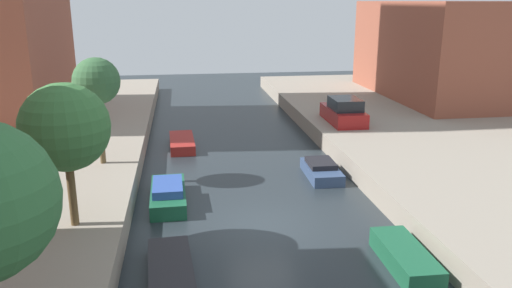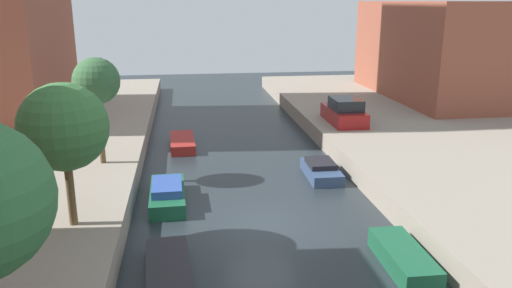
{
  "view_description": "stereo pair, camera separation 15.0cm",
  "coord_description": "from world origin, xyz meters",
  "px_view_note": "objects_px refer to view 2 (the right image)",
  "views": [
    {
      "loc": [
        -2.88,
        -17.5,
        8.28
      ],
      "look_at": [
        0.86,
        7.44,
        1.1
      ],
      "focal_mm": 35.39,
      "sensor_mm": 36.0,
      "label": 1
    },
    {
      "loc": [
        -2.73,
        -17.52,
        8.28
      ],
      "look_at": [
        0.86,
        7.44,
        1.1
      ],
      "focal_mm": 35.39,
      "sensor_mm": 36.0,
      "label": 2
    }
  ],
  "objects_px": {
    "street_tree_2": "(64,127)",
    "parked_car": "(344,112)",
    "moored_boat_left_4": "(182,143)",
    "moored_boat_right_3": "(321,170)",
    "moored_boat_right_2": "(403,258)",
    "street_tree_3": "(96,82)",
    "low_block_right": "(451,49)",
    "moored_boat_left_3": "(167,194)",
    "moored_boat_left_2": "(169,272)"
  },
  "relations": [
    {
      "from": "street_tree_3",
      "to": "moored_boat_left_2",
      "type": "xyz_separation_m",
      "value": [
        3.18,
        -9.16,
        -4.52
      ]
    },
    {
      "from": "moored_boat_left_4",
      "to": "parked_car",
      "type": "bearing_deg",
      "value": 3.85
    },
    {
      "from": "street_tree_2",
      "to": "moored_boat_right_2",
      "type": "distance_m",
      "value": 11.68
    },
    {
      "from": "street_tree_2",
      "to": "moored_boat_right_3",
      "type": "bearing_deg",
      "value": 30.81
    },
    {
      "from": "moored_boat_left_2",
      "to": "moored_boat_left_4",
      "type": "xyz_separation_m",
      "value": [
        0.46,
        14.66,
        0.02
      ]
    },
    {
      "from": "low_block_right",
      "to": "moored_boat_left_2",
      "type": "xyz_separation_m",
      "value": [
        -21.42,
        -23.14,
        -4.36
      ]
    },
    {
      "from": "street_tree_3",
      "to": "moored_boat_right_2",
      "type": "height_order",
      "value": "street_tree_3"
    },
    {
      "from": "street_tree_3",
      "to": "parked_car",
      "type": "height_order",
      "value": "street_tree_3"
    },
    {
      "from": "moored_boat_left_2",
      "to": "moored_boat_right_2",
      "type": "relative_size",
      "value": 1.16
    },
    {
      "from": "low_block_right",
      "to": "moored_boat_right_2",
      "type": "height_order",
      "value": "low_block_right"
    },
    {
      "from": "low_block_right",
      "to": "moored_boat_left_2",
      "type": "height_order",
      "value": "low_block_right"
    },
    {
      "from": "moored_boat_left_4",
      "to": "moored_boat_right_3",
      "type": "bearing_deg",
      "value": -42.57
    },
    {
      "from": "moored_boat_left_3",
      "to": "moored_boat_left_4",
      "type": "bearing_deg",
      "value": 85.64
    },
    {
      "from": "low_block_right",
      "to": "moored_boat_right_2",
      "type": "relative_size",
      "value": 4.73
    },
    {
      "from": "moored_boat_right_2",
      "to": "moored_boat_right_3",
      "type": "distance_m",
      "value": 8.84
    },
    {
      "from": "parked_car",
      "to": "moored_boat_left_2",
      "type": "distance_m",
      "value": 18.59
    },
    {
      "from": "moored_boat_right_3",
      "to": "street_tree_2",
      "type": "bearing_deg",
      "value": -149.19
    },
    {
      "from": "moored_boat_right_3",
      "to": "street_tree_3",
      "type": "bearing_deg",
      "value": 176.49
    },
    {
      "from": "moored_boat_right_2",
      "to": "moored_boat_left_4",
      "type": "bearing_deg",
      "value": 115.01
    },
    {
      "from": "moored_boat_left_2",
      "to": "moored_boat_left_3",
      "type": "height_order",
      "value": "moored_boat_left_3"
    },
    {
      "from": "street_tree_3",
      "to": "moored_boat_right_3",
      "type": "distance_m",
      "value": 11.26
    },
    {
      "from": "moored_boat_left_3",
      "to": "moored_boat_right_3",
      "type": "height_order",
      "value": "moored_boat_left_3"
    },
    {
      "from": "moored_boat_left_3",
      "to": "street_tree_3",
      "type": "bearing_deg",
      "value": 135.68
    },
    {
      "from": "street_tree_2",
      "to": "parked_car",
      "type": "distance_m",
      "value": 18.99
    },
    {
      "from": "street_tree_2",
      "to": "moored_boat_right_2",
      "type": "bearing_deg",
      "value": -14.14
    },
    {
      "from": "low_block_right",
      "to": "parked_car",
      "type": "xyz_separation_m",
      "value": [
        -11.0,
        -7.8,
        -2.97
      ]
    },
    {
      "from": "moored_boat_right_3",
      "to": "moored_boat_left_2",
      "type": "bearing_deg",
      "value": -129.98
    },
    {
      "from": "moored_boat_left_2",
      "to": "moored_boat_left_4",
      "type": "distance_m",
      "value": 14.67
    },
    {
      "from": "parked_car",
      "to": "moored_boat_left_4",
      "type": "relative_size",
      "value": 1.11
    },
    {
      "from": "street_tree_3",
      "to": "moored_boat_right_2",
      "type": "bearing_deg",
      "value": -41.69
    },
    {
      "from": "low_block_right",
      "to": "moored_boat_right_3",
      "type": "distance_m",
      "value": 20.88
    },
    {
      "from": "low_block_right",
      "to": "street_tree_3",
      "type": "relative_size",
      "value": 3.23
    },
    {
      "from": "low_block_right",
      "to": "moored_boat_left_4",
      "type": "relative_size",
      "value": 4.15
    },
    {
      "from": "moored_boat_left_2",
      "to": "moored_boat_right_3",
      "type": "relative_size",
      "value": 1.21
    },
    {
      "from": "moored_boat_left_2",
      "to": "moored_boat_right_2",
      "type": "distance_m",
      "value": 7.46
    },
    {
      "from": "moored_boat_left_2",
      "to": "moored_boat_left_3",
      "type": "relative_size",
      "value": 0.99
    },
    {
      "from": "low_block_right",
      "to": "moored_boat_left_3",
      "type": "distance_m",
      "value": 27.76
    },
    {
      "from": "street_tree_2",
      "to": "moored_boat_left_4",
      "type": "distance_m",
      "value": 13.46
    },
    {
      "from": "moored_boat_left_3",
      "to": "moored_boat_left_4",
      "type": "distance_m",
      "value": 8.46
    },
    {
      "from": "moored_boat_left_3",
      "to": "moored_boat_right_2",
      "type": "height_order",
      "value": "moored_boat_left_3"
    },
    {
      "from": "moored_boat_right_3",
      "to": "moored_boat_right_2",
      "type": "bearing_deg",
      "value": -88.03
    },
    {
      "from": "moored_boat_left_4",
      "to": "low_block_right",
      "type": "bearing_deg",
      "value": 22.01
    },
    {
      "from": "parked_car",
      "to": "moored_boat_left_3",
      "type": "distance_m",
      "value": 14.04
    },
    {
      "from": "low_block_right",
      "to": "street_tree_3",
      "type": "xyz_separation_m",
      "value": [
        -24.6,
        -13.98,
        0.16
      ]
    },
    {
      "from": "street_tree_2",
      "to": "moored_boat_left_4",
      "type": "xyz_separation_m",
      "value": [
        3.64,
        12.3,
        -4.09
      ]
    },
    {
      "from": "street_tree_3",
      "to": "moored_boat_left_3",
      "type": "distance_m",
      "value": 6.06
    },
    {
      "from": "moored_boat_left_2",
      "to": "street_tree_3",
      "type": "bearing_deg",
      "value": 109.16
    },
    {
      "from": "moored_boat_left_3",
      "to": "moored_boat_right_3",
      "type": "bearing_deg",
      "value": 17.39
    },
    {
      "from": "moored_boat_left_3",
      "to": "moored_boat_left_4",
      "type": "relative_size",
      "value": 1.03
    },
    {
      "from": "parked_car",
      "to": "moored_boat_right_3",
      "type": "distance_m",
      "value": 7.67
    }
  ]
}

